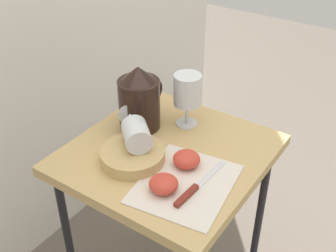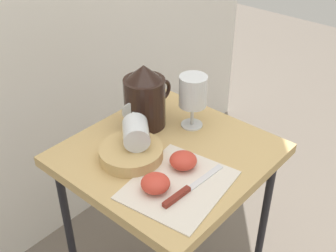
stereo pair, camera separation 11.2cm
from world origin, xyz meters
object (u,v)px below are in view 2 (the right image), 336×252
Objects in this scene: basket_tray at (131,153)px; wine_glass_tipped_near at (136,131)px; apple_half_right at (183,160)px; table at (168,169)px; wine_glass_upright at (193,94)px; knife at (185,191)px; pitcher at (145,101)px; apple_half_left at (155,183)px.

basket_tray is 0.06m from wine_glass_tipped_near.
apple_half_right is (0.03, -0.13, -0.05)m from wine_glass_tipped_near.
basket_tray is at bearing -165.94° from wine_glass_tipped_near.
wine_glass_upright reaches higher than table.
wine_glass_tipped_near is 0.21m from knife.
basket_tray is 0.25m from wine_glass_upright.
wine_glass_upright is 2.28× the size of apple_half_right.
pitcher reaches higher than apple_half_right.
wine_glass_upright is (0.08, -0.11, 0.03)m from pitcher.
apple_half_right is at bearing 2.96° from apple_half_left.
table is 3.44× the size of pitcher.
knife is at bearing -93.33° from basket_tray.
table is at bearing -42.36° from wine_glass_tipped_near.
knife is (0.04, -0.06, -0.01)m from apple_half_left.
table is 4.24× the size of wine_glass_tipped_near.
pitcher reaches higher than basket_tray.
apple_half_right is at bearing -64.70° from basket_tray.
table is 3.91× the size of basket_tray.
basket_tray is 0.14m from apple_half_right.
table is at bearing 54.81° from knife.
pitcher is (0.15, 0.09, 0.06)m from basket_tray.
apple_half_right is (0.11, 0.01, 0.00)m from apple_half_left.
apple_half_right reaches higher than knife.
wine_glass_tipped_near is at bearing 103.73° from apple_half_right.
apple_half_right is (-0.17, -0.11, -0.08)m from wine_glass_upright.
wine_glass_tipped_near reaches higher than knife.
wine_glass_upright is 2.28× the size of apple_half_left.
pitcher reaches higher than table.
apple_half_right reaches higher than basket_tray.
wine_glass_tipped_near is at bearing 171.94° from wine_glass_upright.
apple_half_left is (-0.08, -0.14, -0.05)m from wine_glass_tipped_near.
apple_half_left is at bearing -110.84° from basket_tray.
pitcher is 0.14m from wine_glass_upright.
table is 0.23m from wine_glass_upright.
apple_half_left is 1.00× the size of apple_half_right.
wine_glass_upright is (0.14, 0.03, 0.17)m from table.
knife is (-0.24, -0.17, -0.10)m from wine_glass_upright.
apple_half_left is 0.11m from apple_half_right.
pitcher is at bearing 30.66° from basket_tray.
apple_half_left reaches higher than table.
wine_glass_upright is at bearing 11.53° from table.
wine_glass_tipped_near is (-0.20, 0.03, -0.04)m from wine_glass_upright.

